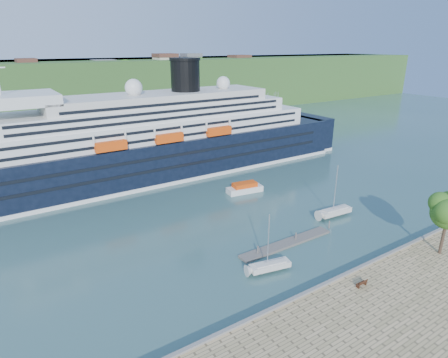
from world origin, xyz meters
TOP-DOWN VIEW (x-y plane):
  - ground at (0.00, 0.00)m, footprint 400.00×400.00m
  - far_hillside at (0.00, 145.00)m, footprint 400.00×50.00m
  - quay_coping at (0.00, -0.20)m, footprint 220.00×0.50m
  - cruise_ship at (-8.53, 54.41)m, footprint 121.80×18.29m
  - park_bench at (-1.29, -2.92)m, footprint 1.62×0.68m
  - promenade_tree at (15.20, -4.02)m, footprint 6.44×6.44m
  - floating_pontoon at (-0.83, 11.52)m, footprint 17.50×2.17m
  - sailboat_white_near at (-7.84, 7.25)m, footprint 6.74×3.10m
  - sailboat_white_far at (13.80, 14.53)m, footprint 7.52×2.61m
  - tender_launch at (6.90, 33.46)m, footprint 8.21×3.83m

SIDE VIEW (x-z plane):
  - ground at x=0.00m, z-range 0.00..0.00m
  - floating_pontoon at x=-0.83m, z-range 0.00..0.39m
  - tender_launch at x=6.90m, z-range 0.00..2.18m
  - quay_coping at x=0.00m, z-range 1.00..1.30m
  - park_bench at x=-1.29m, z-range 1.00..2.04m
  - sailboat_white_near at x=-7.84m, z-range 0.00..8.41m
  - sailboat_white_far at x=13.80m, z-range 0.00..9.54m
  - promenade_tree at x=15.20m, z-range 1.00..11.66m
  - far_hillside at x=0.00m, z-range 0.00..24.00m
  - cruise_ship at x=-8.53m, z-range 0.00..27.33m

